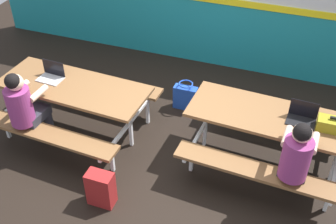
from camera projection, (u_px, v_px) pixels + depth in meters
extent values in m
cube|color=black|center=(165.00, 150.00, 5.49)|extent=(10.00, 10.00, 0.02)
cube|color=teal|center=(214.00, 33.00, 6.90)|extent=(8.00, 0.12, 1.10)
cube|color=yellow|center=(216.00, 0.00, 6.49)|extent=(8.00, 0.03, 0.10)
cube|color=brown|center=(73.00, 87.00, 5.37)|extent=(2.00, 0.85, 0.04)
cube|color=brown|center=(47.00, 134.00, 5.08)|extent=(1.87, 0.38, 0.04)
cube|color=brown|center=(100.00, 80.00, 6.01)|extent=(1.87, 0.38, 0.04)
cube|color=white|center=(28.00, 96.00, 5.84)|extent=(0.04, 0.04, 0.70)
cube|color=white|center=(27.00, 94.00, 5.82)|extent=(0.12, 1.55, 0.04)
cube|color=white|center=(6.00, 125.00, 5.56)|extent=(0.04, 0.04, 0.41)
cube|color=white|center=(51.00, 86.00, 6.30)|extent=(0.04, 0.04, 0.41)
cube|color=white|center=(130.00, 124.00, 5.35)|extent=(0.04, 0.04, 0.70)
cube|color=white|center=(130.00, 122.00, 5.32)|extent=(0.12, 1.55, 0.04)
cube|color=white|center=(112.00, 158.00, 5.07)|extent=(0.04, 0.04, 0.41)
cube|color=white|center=(148.00, 111.00, 5.81)|extent=(0.04, 0.04, 0.41)
cube|color=brown|center=(272.00, 117.00, 4.88)|extent=(2.00, 0.85, 0.04)
cube|color=brown|center=(256.00, 171.00, 4.59)|extent=(1.87, 0.38, 0.04)
cube|color=brown|center=(279.00, 106.00, 5.52)|extent=(1.87, 0.38, 0.04)
cube|color=white|center=(206.00, 124.00, 5.35)|extent=(0.04, 0.04, 0.70)
cube|color=white|center=(206.00, 122.00, 5.33)|extent=(0.12, 1.55, 0.04)
cube|color=white|center=(191.00, 158.00, 5.07)|extent=(0.04, 0.04, 0.41)
cube|color=white|center=(217.00, 111.00, 5.81)|extent=(0.04, 0.04, 0.41)
cube|color=white|center=(336.00, 158.00, 4.86)|extent=(0.04, 0.04, 0.70)
cube|color=white|center=(329.00, 198.00, 4.58)|extent=(0.04, 0.04, 0.41)
cylinder|color=#2D2D38|center=(39.00, 123.00, 5.57)|extent=(0.11, 0.11, 0.45)
cylinder|color=#2D2D38|center=(50.00, 126.00, 5.52)|extent=(0.11, 0.11, 0.45)
cube|color=#2D2D38|center=(33.00, 114.00, 5.26)|extent=(0.32, 0.40, 0.12)
cylinder|color=#8C3372|center=(20.00, 106.00, 4.99)|extent=(0.30, 0.30, 0.48)
cylinder|color=beige|center=(20.00, 88.00, 5.12)|extent=(0.10, 0.30, 0.08)
cylinder|color=beige|center=(38.00, 93.00, 5.03)|extent=(0.10, 0.30, 0.08)
sphere|color=beige|center=(15.00, 82.00, 4.80)|extent=(0.20, 0.20, 0.20)
sphere|color=black|center=(12.00, 81.00, 4.76)|extent=(0.18, 0.18, 0.18)
cylinder|color=#2D2D38|center=(284.00, 171.00, 4.87)|extent=(0.11, 0.11, 0.45)
cylinder|color=#2D2D38|center=(300.00, 176.00, 4.81)|extent=(0.11, 0.11, 0.45)
cube|color=#2D2D38|center=(294.00, 164.00, 4.56)|extent=(0.32, 0.40, 0.12)
cylinder|color=#8C3372|center=(296.00, 159.00, 4.29)|extent=(0.30, 0.30, 0.48)
cylinder|color=beige|center=(287.00, 136.00, 4.42)|extent=(0.10, 0.30, 0.08)
cylinder|color=beige|center=(314.00, 143.00, 4.33)|extent=(0.10, 0.30, 0.08)
sphere|color=beige|center=(302.00, 133.00, 4.10)|extent=(0.20, 0.20, 0.20)
sphere|color=black|center=(302.00, 132.00, 4.05)|extent=(0.18, 0.18, 0.18)
cube|color=silver|center=(50.00, 79.00, 5.46)|extent=(0.33, 0.24, 0.01)
cube|color=black|center=(54.00, 68.00, 5.47)|extent=(0.32, 0.02, 0.21)
cube|color=black|center=(301.00, 122.00, 4.76)|extent=(0.33, 0.24, 0.01)
cube|color=black|center=(304.00, 109.00, 4.77)|extent=(0.32, 0.02, 0.21)
cube|color=olive|center=(336.00, 125.00, 4.61)|extent=(0.40, 0.18, 0.14)
cube|color=maroon|center=(101.00, 189.00, 4.66)|extent=(0.30, 0.18, 0.44)
cube|color=maroon|center=(106.00, 186.00, 4.79)|extent=(0.21, 0.04, 0.19)
cube|color=#1E47B2|center=(185.00, 98.00, 6.10)|extent=(0.34, 0.14, 0.36)
torus|color=#1E47B2|center=(186.00, 84.00, 5.95)|extent=(0.21, 0.21, 0.02)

